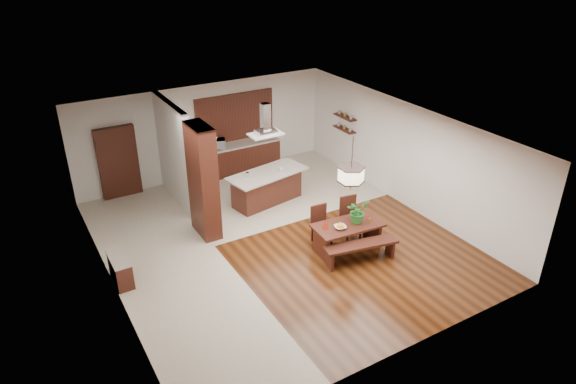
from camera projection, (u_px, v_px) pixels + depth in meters
room_shell at (277, 164)px, 11.93m from camera, size 9.00×9.04×2.92m
tile_hallway at (172, 272)px, 11.61m from camera, size 2.50×9.00×0.01m
tile_kitchen at (273, 189)px, 15.34m from camera, size 5.50×4.00×0.01m
soffit_band at (277, 130)px, 11.56m from camera, size 8.00×9.00×0.02m
partition_pier at (203, 182)px, 12.49m from camera, size 0.45×1.00×2.90m
partition_stub at (174, 153)px, 14.11m from camera, size 0.18×2.40×2.90m
hallway_console at (121, 270)px, 11.14m from camera, size 0.37×0.88×0.63m
hallway_doorway at (118, 162)px, 14.54m from camera, size 1.10×0.20×2.10m
rear_counter at (240, 158)px, 16.33m from camera, size 2.60×0.62×0.95m
kitchen_window at (235, 117)px, 15.95m from camera, size 2.60×0.08×1.50m
shelf_lower at (344, 129)px, 15.98m from camera, size 0.26×0.90×0.04m
shelf_upper at (345, 117)px, 15.80m from camera, size 0.26×0.90×0.04m
dining_table at (348, 231)px, 12.24m from camera, size 1.72×0.96×0.69m
dining_bench at (361, 253)px, 11.87m from camera, size 1.81×0.72×0.50m
dining_chair_left at (322, 226)px, 12.49m from camera, size 0.47×0.47×0.98m
dining_chair_right at (351, 217)px, 12.80m from camera, size 0.52×0.52×1.03m
pendant_lantern at (352, 164)px, 11.45m from camera, size 0.64×0.64×1.31m
foliage_plant at (357, 211)px, 12.13m from camera, size 0.62×0.57×0.57m
fruit_bowl at (340, 227)px, 11.97m from camera, size 0.33×0.33×0.07m
napkin_cone at (326, 224)px, 11.95m from camera, size 0.17×0.17×0.21m
gold_ornament at (370, 220)px, 12.24m from camera, size 0.08×0.08×0.09m
kitchen_island at (267, 187)px, 14.43m from camera, size 2.40×1.37×0.93m
range_hood at (265, 119)px, 13.54m from camera, size 0.90×0.55×0.87m
island_cup at (281, 169)px, 14.28m from camera, size 0.16×0.16×0.11m
microwave at (216, 144)px, 15.68m from camera, size 0.63×0.52×0.30m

